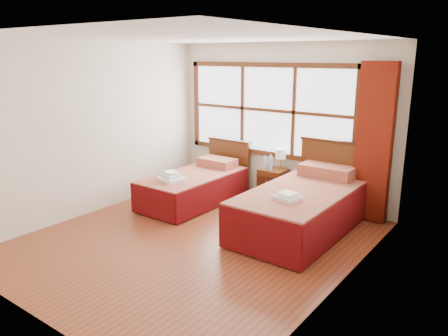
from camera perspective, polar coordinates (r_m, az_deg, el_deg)
The scene contains 15 objects.
floor at distance 5.92m, azimuth -3.82°, elevation -9.36°, with size 4.50×4.50×0.00m, color brown.
ceiling at distance 5.42m, azimuth -4.30°, elevation 16.65°, with size 4.50×4.50×0.00m, color white.
wall_back at distance 7.35m, azimuth 7.50°, elevation 5.85°, with size 4.00×4.00×0.00m, color silver.
wall_left at distance 6.98m, azimuth -16.66°, elevation 4.90°, with size 4.50×4.50×0.00m, color silver.
wall_right at distance 4.51m, azimuth 15.60°, elevation -0.08°, with size 4.50×4.50×0.00m, color silver.
window at distance 7.42m, azimuth 5.70°, elevation 7.54°, with size 3.16×0.06×1.56m.
curtain at distance 6.62m, azimuth 19.01°, elevation 3.07°, with size 0.50×0.16×2.30m, color maroon.
bed_left at distance 7.29m, azimuth -3.75°, elevation -2.32°, with size 0.96×1.98×0.93m.
bed_right at distance 6.22m, azimuth 10.41°, elevation -4.92°, with size 1.17×2.27×1.14m.
nightstand at distance 7.35m, azimuth 6.39°, elevation -2.27°, with size 0.42×0.42×0.56m.
towels_left at distance 6.83m, azimuth -6.88°, elevation -1.20°, with size 0.42×0.39×0.15m.
towels_right at distance 5.63m, azimuth 8.28°, elevation -3.71°, with size 0.36×0.33×0.09m.
lamp at distance 7.30m, azimuth 7.44°, elevation 1.80°, with size 0.17×0.17×0.34m.
bottle_near at distance 7.25m, azimuth 5.39°, elevation 0.65°, with size 0.06×0.06×0.22m.
bottle_far at distance 7.20m, azimuth 6.09°, elevation 0.67°, with size 0.07×0.07×0.26m.
Camera 1 is at (3.54, -4.10, 2.40)m, focal length 35.00 mm.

